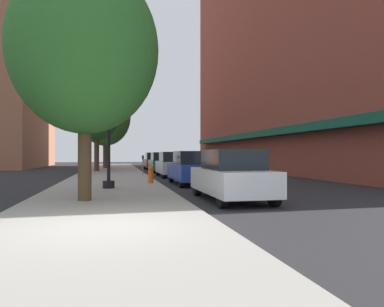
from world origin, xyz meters
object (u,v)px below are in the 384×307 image
object	(u,v)px
parking_meter_near	(143,163)
tree_near	(97,114)
fire_hydrant	(151,175)
tree_far	(85,50)
lamppost	(109,113)
tree_mid	(105,117)
car_white	(231,176)
car_silver	(172,165)
car_red	(154,161)
car_blue	(192,168)
car_green	(161,163)

from	to	relation	value
parking_meter_near	tree_near	size ratio (longest dim) A/B	0.19
fire_hydrant	tree_near	world-z (taller)	tree_near
tree_near	tree_far	distance (m)	19.17
lamppost	tree_mid	xyz separation A→B (m)	(-0.72, 21.53, 1.99)
fire_hydrant	car_white	world-z (taller)	car_white
fire_hydrant	car_silver	bearing A→B (deg)	71.91
tree_near	tree_far	bearing A→B (deg)	-88.23
car_silver	car_red	size ratio (longest dim) A/B	1.00
car_blue	car_green	size ratio (longest dim) A/B	1.00
car_green	car_red	xyz separation A→B (m)	(0.00, 5.71, 0.00)
car_white	car_green	bearing A→B (deg)	88.92
car_blue	car_green	world-z (taller)	same
car_green	car_red	bearing A→B (deg)	90.20
tree_near	tree_far	size ratio (longest dim) A/B	0.97
lamppost	car_red	distance (m)	20.64
parking_meter_near	car_green	xyz separation A→B (m)	(1.95, 5.84, -0.14)
tree_near	car_red	size ratio (longest dim) A/B	1.61
tree_mid	lamppost	bearing A→B (deg)	-88.08
car_green	car_blue	bearing A→B (deg)	-89.80
fire_hydrant	parking_meter_near	distance (m)	6.29
car_green	car_white	bearing A→B (deg)	-89.80
lamppost	car_silver	size ratio (longest dim) A/B	1.37
tree_near	car_blue	world-z (taller)	tree_near
lamppost	car_white	world-z (taller)	lamppost
car_blue	car_silver	world-z (taller)	same
parking_meter_near	tree_near	distance (m)	8.46
car_red	tree_mid	bearing A→B (deg)	163.39
car_blue	tree_mid	bearing A→B (deg)	105.35
lamppost	car_blue	bearing A→B (deg)	30.80
car_white	car_blue	world-z (taller)	same
fire_hydrant	car_green	world-z (taller)	car_green
car_white	car_silver	xyz separation A→B (m)	(0.00, 12.42, 0.00)
car_white	car_red	world-z (taller)	same
car_white	car_green	size ratio (longest dim) A/B	1.00
car_blue	car_red	world-z (taller)	same
lamppost	tree_mid	world-z (taller)	tree_mid
fire_hydrant	tree_mid	xyz separation A→B (m)	(-2.66, 19.24, 4.68)
lamppost	car_green	distance (m)	15.13
lamppost	fire_hydrant	xyz separation A→B (m)	(1.94, 2.29, -2.68)
lamppost	tree_mid	size ratio (longest dim) A/B	0.74
car_blue	car_green	bearing A→B (deg)	91.56
car_white	car_silver	bearing A→B (deg)	88.92
tree_near	car_white	bearing A→B (deg)	-74.84
lamppost	parking_meter_near	xyz separation A→B (m)	(2.03, 8.56, -2.25)
tree_near	car_white	xyz separation A→B (m)	(5.21, -19.23, -4.02)
lamppost	car_silver	bearing A→B (deg)	64.99
car_red	car_white	bearing A→B (deg)	-89.75
tree_far	car_green	world-z (taller)	tree_far
parking_meter_near	tree_mid	world-z (taller)	tree_mid
car_white	car_silver	distance (m)	12.42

